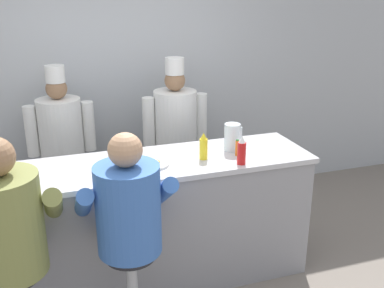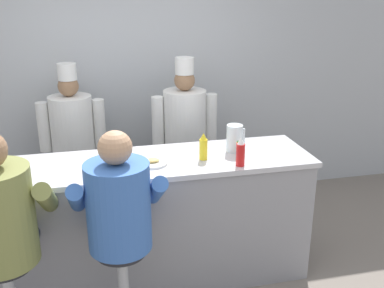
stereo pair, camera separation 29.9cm
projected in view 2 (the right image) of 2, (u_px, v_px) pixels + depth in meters
wall_back at (128, 83)px, 4.74m from camera, size 10.00×0.06×2.70m
diner_counter at (151, 221)px, 3.62m from camera, size 2.55×0.69×1.05m
ketchup_bottle_red at (241, 153)px, 3.32m from camera, size 0.07×0.07×0.22m
mustard_bottle_yellow at (203, 147)px, 3.44m from camera, size 0.06×0.06×0.21m
hot_sauce_bottle_orange at (238, 149)px, 3.50m from camera, size 0.03×0.03×0.13m
water_pitcher_clear at (235, 138)px, 3.60m from camera, size 0.15×0.13×0.22m
breakfast_plate at (152, 162)px, 3.38m from camera, size 0.23×0.23×0.05m
cereal_bowl at (116, 166)px, 3.27m from camera, size 0.14×0.14×0.06m
coffee_mug_white at (14, 175)px, 3.06m from camera, size 0.14×0.09×0.10m
diner_seated_olive at (0, 220)px, 2.73m from camera, size 0.66×0.65×1.55m
diner_seated_blue at (119, 210)px, 2.89m from camera, size 0.62×0.62×1.50m
cook_in_whites_near at (73, 139)px, 4.40m from camera, size 0.64×0.41×1.64m
cook_in_whites_far at (185, 133)px, 4.48m from camera, size 0.66×0.42×1.68m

